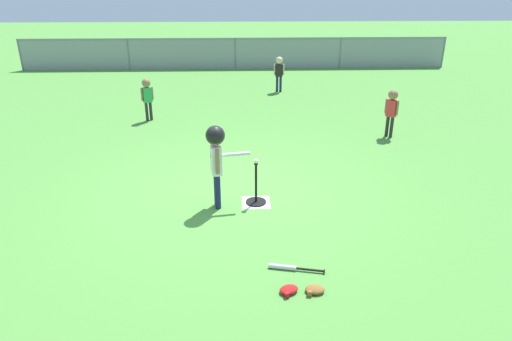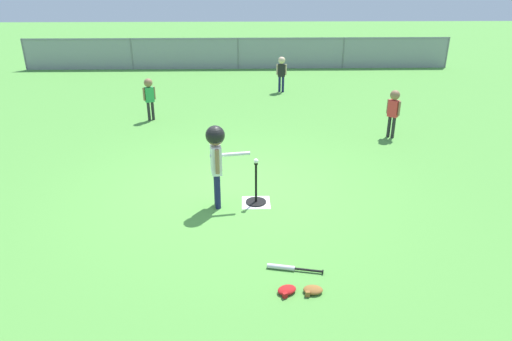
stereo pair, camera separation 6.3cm
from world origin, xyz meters
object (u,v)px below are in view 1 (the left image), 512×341
batting_tee (256,197)px  fielder_deep_right (279,70)px  fielder_near_right (392,107)px  baseball_on_tee (256,161)px  glove_by_plate (315,290)px  batter_child (216,150)px  spare_bat_silver (288,268)px  fielder_near_left (147,94)px  glove_near_bats (289,290)px

batting_tee → fielder_deep_right: (0.98, 7.35, 0.58)m
fielder_near_right → baseball_on_tee: bearing=-134.9°
fielder_deep_right → glove_by_plate: bearing=-92.4°
batting_tee → fielder_near_right: size_ratio=0.64×
fielder_near_right → batter_child: bearing=-139.0°
fielder_deep_right → spare_bat_silver: size_ratio=1.57×
baseball_on_tee → fielder_near_left: bearing=118.5°
batting_tee → spare_bat_silver: (0.32, -1.78, -0.08)m
baseball_on_tee → glove_near_bats: (0.28, -2.21, -0.67)m
baseball_on_tee → fielder_near_left: size_ratio=0.07×
glove_by_plate → glove_near_bats: size_ratio=0.86×
batting_tee → glove_by_plate: 2.29m
batting_tee → fielder_near_left: 5.16m
baseball_on_tee → glove_by_plate: 2.39m
baseball_on_tee → spare_bat_silver: size_ratio=0.11×
fielder_near_left → spare_bat_silver: (2.77, -6.29, -0.63)m
glove_by_plate → baseball_on_tee: bearing=104.5°
fielder_deep_right → fielder_near_right: bearing=-64.3°
batting_tee → fielder_near_left: fielder_near_left is taller
fielder_deep_right → spare_bat_silver: 9.18m
spare_bat_silver → batter_child: bearing=118.5°
batting_tee → batter_child: size_ratio=0.52×
fielder_near_left → fielder_near_right: bearing=-14.8°
baseball_on_tee → batter_child: size_ratio=0.06×
batting_tee → glove_near_bats: (0.28, -2.21, -0.07)m
fielder_near_right → glove_by_plate: size_ratio=4.57×
fielder_near_right → fielder_near_left: (-5.50, 1.45, -0.01)m
fielder_deep_right → fielder_near_left: bearing=-140.4°
batting_tee → spare_bat_silver: 1.81m
spare_bat_silver → glove_near_bats: 0.43m
spare_bat_silver → fielder_deep_right: bearing=85.9°
batter_child → glove_near_bats: batter_child is taller
glove_by_plate → glove_near_bats: same height
fielder_deep_right → glove_near_bats: 9.61m
fielder_near_right → glove_by_plate: 5.86m
glove_near_bats → batting_tee: bearing=97.3°
glove_near_bats → fielder_near_left: bearing=112.1°
glove_by_plate → fielder_near_left: bearing=114.2°
baseball_on_tee → spare_bat_silver: bearing=-79.7°
batting_tee → fielder_near_right: (3.05, 3.06, 0.57)m
baseball_on_tee → batter_child: batter_child is taller
batting_tee → glove_by_plate: batting_tee is taller
batter_child → glove_by_plate: bearing=-61.2°
glove_near_bats → fielder_near_right: bearing=62.3°
baseball_on_tee → spare_bat_silver: baseball_on_tee is taller
batter_child → fielder_near_left: batter_child is taller
spare_bat_silver → glove_near_bats: size_ratio=2.53×
fielder_near_left → spare_bat_silver: fielder_near_left is taller
fielder_near_right → spare_bat_silver: (-2.73, -4.84, -0.64)m
baseball_on_tee → fielder_near_left: (-2.45, 4.51, -0.04)m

